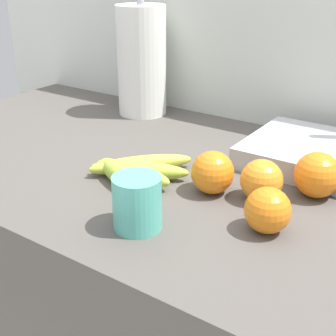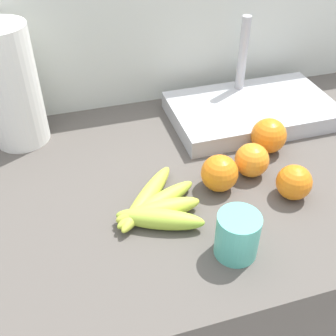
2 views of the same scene
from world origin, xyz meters
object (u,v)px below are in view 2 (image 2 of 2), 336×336
orange_back_right (220,173)px  orange_center (294,182)px  mug (237,235)px  orange_far_right (252,160)px  banana_bunch (156,208)px  paper_towel_roll (10,87)px  sink_basin (251,109)px  orange_right (269,136)px

orange_back_right → orange_center: 0.15m
mug → orange_far_right: bearing=58.0°
banana_bunch → mug: bearing=-49.6°
orange_far_right → orange_center: (0.05, -0.09, -0.00)m
orange_back_right → orange_center: bearing=-26.6°
orange_far_right → paper_towel_roll: size_ratio=0.24×
orange_back_right → paper_towel_roll: (-0.39, 0.31, 0.10)m
banana_bunch → sink_basin: size_ratio=0.51×
orange_center → sink_basin: (0.05, 0.30, -0.01)m
orange_center → orange_right: (0.02, 0.16, 0.00)m
orange_back_right → sink_basin: bearing=51.5°
orange_far_right → sink_basin: (0.10, 0.21, -0.01)m
banana_bunch → orange_center: 0.29m
banana_bunch → orange_center: orange_center is taller
paper_towel_roll → sink_basin: bearing=-7.2°
orange_right → mug: 0.33m
banana_bunch → sink_basin: sink_basin is taller
orange_center → paper_towel_roll: 0.66m
orange_center → sink_basin: sink_basin is taller
orange_right → sink_basin: bearing=79.4°
banana_bunch → orange_far_right: size_ratio=2.82×
orange_center → paper_towel_roll: paper_towel_roll is taller
orange_back_right → sink_basin: 0.30m
paper_towel_roll → sink_basin: 0.60m
orange_far_right → orange_back_right: size_ratio=0.95×
banana_bunch → mug: size_ratio=2.42×
orange_far_right → banana_bunch: bearing=-164.8°
orange_center → mug: 0.20m
orange_far_right → orange_right: size_ratio=0.91×
orange_far_right → paper_towel_roll: 0.57m
orange_right → paper_towel_roll: bearing=158.6°
banana_bunch → orange_far_right: (0.23, 0.06, 0.02)m
banana_bunch → orange_right: (0.31, 0.13, 0.02)m
orange_back_right → banana_bunch: bearing=-164.9°
orange_far_right → orange_center: orange_far_right is taller
orange_far_right → sink_basin: 0.24m
orange_right → paper_towel_roll: paper_towel_roll is taller
orange_right → banana_bunch: bearing=-156.9°
sink_basin → mug: size_ratio=4.79×
banana_bunch → orange_back_right: 0.16m
orange_back_right → orange_center: orange_back_right is taller
orange_far_right → mug: mug is taller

